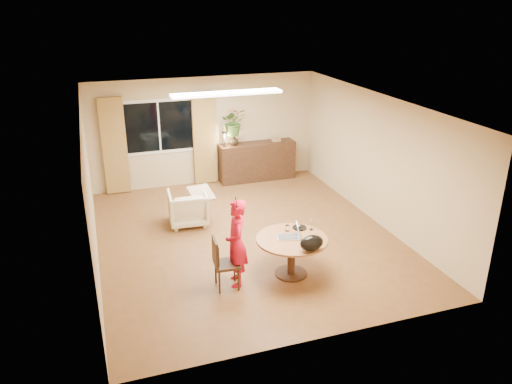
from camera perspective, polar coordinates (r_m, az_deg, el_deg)
floor at (r=9.69m, az=-1.12°, el=-5.14°), size 6.50×6.50×0.00m
ceiling at (r=8.83m, az=-1.24°, el=10.11°), size 6.50×6.50×0.00m
wall_back at (r=12.19m, az=-5.81°, el=6.95°), size 5.50×0.00×5.50m
wall_left at (r=8.81m, az=-18.49°, el=0.12°), size 0.00×6.50×6.50m
wall_right at (r=10.30m, az=13.61°, el=3.70°), size 0.00×6.50×6.50m
window at (r=11.94m, az=-11.02°, el=7.34°), size 1.70×0.03×1.30m
curtain_left at (r=11.87m, az=-15.87°, el=5.05°), size 0.55×0.08×2.25m
curtain_right at (r=12.13m, az=-5.92°, el=6.11°), size 0.55×0.08×2.25m
ceiling_panel at (r=9.97m, az=-3.35°, el=11.20°), size 2.20×0.35×0.05m
dining_table at (r=8.24m, az=4.09°, el=-6.18°), size 1.18×1.18×0.67m
dining_chair at (r=7.93m, az=-3.36°, el=-8.09°), size 0.44×0.41×0.87m
child at (r=7.89m, az=-2.24°, el=-5.85°), size 0.58×0.43×1.45m
laptop at (r=8.14m, az=3.67°, el=-4.39°), size 0.44×0.35×0.26m
tumbler at (r=8.39m, az=3.60°, el=-4.14°), size 0.08×0.08×0.10m
wine_glass at (r=8.45m, az=6.37°, el=-3.68°), size 0.07×0.07×0.20m
pot_lid at (r=8.52m, az=5.00°, el=-4.02°), size 0.25×0.25×0.04m
handbag at (r=7.78m, az=6.38°, el=-5.81°), size 0.43×0.32×0.26m
armchair at (r=10.18m, az=-7.79°, el=-1.79°), size 0.81×0.83×0.70m
throw at (r=10.09m, az=-6.31°, el=0.31°), size 0.52×0.61×0.03m
sideboard at (r=12.52m, az=0.11°, el=3.53°), size 1.91×0.47×0.95m
vase at (r=12.17m, az=-2.56°, el=5.94°), size 0.29×0.29×0.25m
bouquet at (r=12.06m, az=-2.57°, el=8.02°), size 0.66×0.60×0.66m
book_stack at (r=12.54m, az=2.34°, el=6.01°), size 0.23×0.18×0.08m
desk_lamp at (r=12.05m, az=-3.62°, el=6.06°), size 0.19×0.19×0.37m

